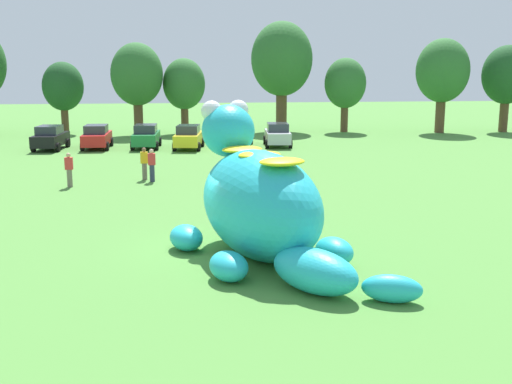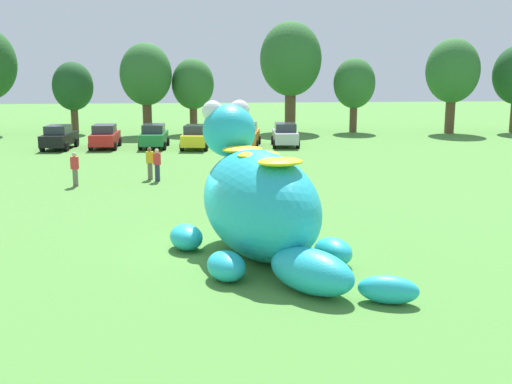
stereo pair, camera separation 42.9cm
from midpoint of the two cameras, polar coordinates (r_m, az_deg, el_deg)
The scene contains 18 objects.
ground_plane at distance 20.53m, azimuth -4.23°, elevation -5.27°, with size 160.00×160.00×0.00m, color #4C8438.
giant_inflatable_creature at distance 19.29m, azimuth -0.25°, elevation -0.99°, with size 6.75×8.47×4.77m.
car_black at distance 46.77m, azimuth -18.62°, elevation 4.76°, with size 2.20×4.23×1.72m.
car_red at distance 46.37m, azimuth -14.68°, elevation 4.93°, with size 1.97×4.12×1.72m.
car_green at distance 45.91m, azimuth -10.33°, elevation 5.06°, with size 2.09×4.17×1.72m.
car_yellow at distance 45.01m, azimuth -6.48°, elevation 5.04°, with size 2.35×4.29×1.72m.
car_orange at distance 46.29m, azimuth -1.86°, elevation 5.29°, with size 2.44×4.32×1.72m.
car_silver at distance 46.27m, azimuth 1.72°, elevation 5.29°, with size 2.15×4.21×1.72m.
tree_mid_left at distance 57.06m, azimuth -17.52°, elevation 9.20°, with size 3.50×3.50×6.22m.
tree_centre_left at distance 54.42m, azimuth -11.12°, elevation 10.51°, with size 4.40×4.40×7.80m.
tree_centre at distance 55.20m, azimuth -6.85°, elevation 9.78°, with size 3.67×3.67×6.52m.
tree_centre_right at distance 56.82m, azimuth 2.16°, elevation 12.05°, with size 5.50×5.50×9.77m.
tree_mid_right at distance 56.66m, azimuth 7.98°, elevation 9.83°, with size 3.70×3.70×6.56m.
tree_right at distance 57.79m, azimuth 16.56°, elevation 10.58°, with size 4.64×4.64×8.23m.
tree_far_right at distance 60.34m, azimuth 21.86°, elevation 9.91°, with size 4.33×4.33×7.68m.
spectator_near_inflatable at distance 33.14m, azimuth -10.59°, elevation 2.56°, with size 0.38×0.26×1.71m.
spectator_mid_field at distance 32.06m, azimuth -17.15°, elevation 1.94°, with size 0.38×0.26×1.71m.
spectator_by_cars at distance 32.53m, azimuth -9.92°, elevation 2.42°, with size 0.38×0.26×1.71m.
Camera 1 is at (-0.94, -19.61, 5.95)m, focal length 43.54 mm.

